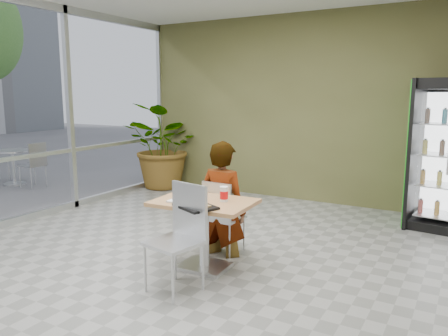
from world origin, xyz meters
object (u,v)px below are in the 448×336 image
Objects in this scene: seated_woman at (223,210)px; cafeteria_tray at (196,207)px; dining_table at (204,220)px; potted_plant at (165,146)px; chair_far at (221,212)px; chair_near at (182,228)px; soda_cup at (224,194)px.

cafeteria_tray is (0.14, -0.79, 0.25)m from seated_woman.
seated_woman is (-0.06, 0.50, -0.02)m from dining_table.
dining_table is at bearing 106.38° from cafeteria_tray.
potted_plant reaches higher than dining_table.
seated_woman is at bearing -42.56° from potted_plant.
seated_woman reaches higher than chair_far.
chair_near reaches higher than cafeteria_tray.
cafeteria_tray is (0.15, -0.75, 0.25)m from chair_far.
soda_cup is 0.39× the size of cafeteria_tray.
soda_cup is (0.13, 0.58, 0.23)m from chair_near.
potted_plant is (-2.82, 3.04, 0.30)m from dining_table.
chair_far is (-0.06, 0.46, -0.03)m from dining_table.
soda_cup is at bearing 126.77° from chair_far.
chair_far reaches higher than dining_table.
soda_cup is (0.20, 0.07, 0.29)m from dining_table.
dining_table is 0.47m from chair_far.
cafeteria_tray is (0.08, -0.29, 0.23)m from dining_table.
chair_far is at bearing 124.26° from soda_cup.
soda_cup is at bearing 88.58° from chair_near.
dining_table is at bearing 99.35° from seated_woman.
dining_table is at bearing 100.44° from chair_far.
chair_near is 6.41× the size of soda_cup.
chair_far is 0.52× the size of potted_plant.
dining_table is 4.16m from potted_plant.
chair_near is at bearing -82.25° from dining_table.
cafeteria_tray is 4.42m from potted_plant.
dining_table is 6.70× the size of soda_cup.
soda_cup reaches higher than dining_table.
chair_far is 0.98m from chair_near.
potted_plant is at bearing 132.87° from dining_table.
seated_woman reaches higher than chair_near.
seated_woman is 0.59m from soda_cup.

